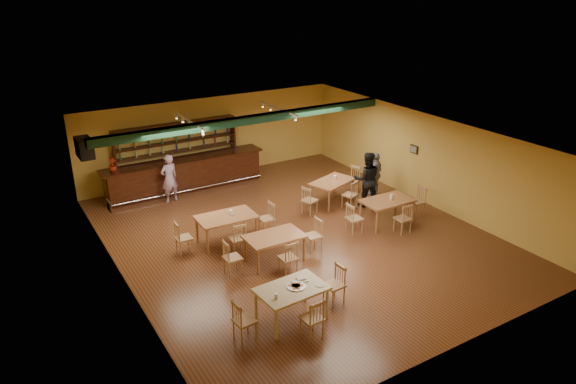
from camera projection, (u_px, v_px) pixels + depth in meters
floor at (296, 235)px, 15.59m from camera, size 12.00×12.00×0.00m
ceiling_beam at (250, 120)px, 16.72m from camera, size 10.00×0.30×0.25m
track_rail_left at (189, 121)px, 16.31m from camera, size 0.05×2.50×0.05m
track_rail_right at (278, 109)px, 17.84m from camera, size 0.05×2.50×0.05m
ac_unit at (85, 148)px, 15.73m from camera, size 0.34×0.70×0.48m
picture_left at (109, 206)px, 13.36m from camera, size 0.04×0.34×0.28m
picture_right at (414, 149)px, 17.73m from camera, size 0.04×0.34×0.28m
bar_counter at (185, 174)px, 18.77m from camera, size 5.81×0.85×1.13m
back_bar_hutch at (178, 154)px, 19.05m from camera, size 4.49×0.40×2.28m
poinsettia at (112, 165)px, 17.29m from camera, size 0.33×0.33×0.47m
dining_table_a at (227, 229)px, 15.03m from camera, size 1.67×1.04×0.82m
dining_table_b at (332, 191)px, 17.75m from camera, size 1.74×1.35×0.77m
dining_table_c at (274, 249)px, 14.02m from camera, size 1.55×0.94×0.77m
dining_table_d at (387, 212)px, 16.20m from camera, size 1.59×0.97×0.79m
near_table at (292, 304)px, 11.63m from camera, size 1.56×1.06×0.81m
pizza_tray at (296, 286)px, 11.52m from camera, size 0.42×0.42×0.01m
parmesan_shaker at (276, 296)px, 11.10m from camera, size 0.08×0.08×0.11m
napkin_stack at (301, 278)px, 11.82m from camera, size 0.23×0.19×0.03m
pizza_server at (301, 283)px, 11.64m from camera, size 0.33×0.12×0.00m
side_plate at (320, 285)px, 11.59m from camera, size 0.23×0.23×0.01m
patron_bar at (169, 178)px, 17.60m from camera, size 0.68×0.52×1.67m
patron_right_a at (367, 179)px, 17.29m from camera, size 1.12×1.03×1.85m
patron_right_b at (375, 174)px, 18.22m from camera, size 0.97×0.74×1.53m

